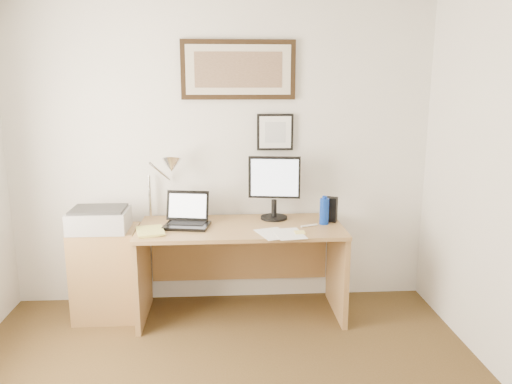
{
  "coord_description": "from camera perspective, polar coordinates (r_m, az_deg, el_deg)",
  "views": [
    {
      "loc": [
        0.03,
        -2.13,
        1.85
      ],
      "look_at": [
        0.26,
        1.43,
        1.07
      ],
      "focal_mm": 35.0,
      "sensor_mm": 36.0,
      "label": 1
    }
  ],
  "objects": [
    {
      "name": "picture_large",
      "position": [
        4.11,
        -2.03,
        13.79
      ],
      "size": [
        0.92,
        0.04,
        0.47
      ],
      "color": "black",
      "rests_on": "wall_back"
    },
    {
      "name": "paper_sheet_a",
      "position": [
        3.73,
        1.99,
        -4.77
      ],
      "size": [
        0.29,
        0.34,
        0.0
      ],
      "primitive_type": "cube",
      "rotation": [
        0.0,
        0.0,
        0.33
      ],
      "color": "white",
      "rests_on": "desk"
    },
    {
      "name": "water_bottle",
      "position": [
        3.98,
        7.81,
        -2.2
      ],
      "size": [
        0.07,
        0.07,
        0.21
      ],
      "primitive_type": "cylinder",
      "color": "#0C309C",
      "rests_on": "desk"
    },
    {
      "name": "desk_lamp",
      "position": [
        4.02,
        -9.87,
        2.73
      ],
      "size": [
        0.29,
        0.27,
        0.53
      ],
      "color": "silver",
      "rests_on": "desk"
    },
    {
      "name": "laptop",
      "position": [
        3.95,
        -7.87,
        -3.0
      ],
      "size": [
        0.38,
        0.35,
        0.26
      ],
      "color": "black",
      "rests_on": "desk"
    },
    {
      "name": "picture_small",
      "position": [
        4.15,
        2.2,
        6.85
      ],
      "size": [
        0.3,
        0.03,
        0.3
      ],
      "color": "black",
      "rests_on": "wall_back"
    },
    {
      "name": "lcd_monitor",
      "position": [
        4.05,
        2.11,
        0.86
      ],
      "size": [
        0.42,
        0.22,
        0.52
      ],
      "color": "black",
      "rests_on": "desk"
    },
    {
      "name": "paper_sheet_b",
      "position": [
        3.72,
        3.79,
        -4.79
      ],
      "size": [
        0.24,
        0.32,
        0.0
      ],
      "primitive_type": "cube",
      "rotation": [
        0.0,
        0.0,
        0.15
      ],
      "color": "white",
      "rests_on": "desk"
    },
    {
      "name": "marker_pen",
      "position": [
        3.92,
        6.07,
        -3.85
      ],
      "size": [
        0.14,
        0.06,
        0.02
      ],
      "primitive_type": "cylinder",
      "rotation": [
        0.0,
        1.57,
        0.35
      ],
      "color": "white",
      "rests_on": "desk"
    },
    {
      "name": "book",
      "position": [
        3.82,
        -13.45,
        -4.51
      ],
      "size": [
        0.26,
        0.31,
        0.02
      ],
      "primitive_type": "imported",
      "rotation": [
        0.0,
        0.0,
        0.24
      ],
      "color": "#CECC61",
      "rests_on": "desk"
    },
    {
      "name": "wall_back",
      "position": [
        4.18,
        -4.03,
        4.11
      ],
      "size": [
        3.5,
        0.02,
        2.5
      ],
      "primitive_type": "cube",
      "color": "white",
      "rests_on": "ground"
    },
    {
      "name": "speaker",
      "position": [
        4.07,
        8.61,
        -1.98
      ],
      "size": [
        0.11,
        0.11,
        0.2
      ],
      "primitive_type": "cube",
      "rotation": [
        0.0,
        0.0,
        -0.41
      ],
      "color": "black",
      "rests_on": "desk"
    },
    {
      "name": "printer",
      "position": [
        4.03,
        -17.48,
        -3.01
      ],
      "size": [
        0.44,
        0.34,
        0.18
      ],
      "color": "#A9A9AB",
      "rests_on": "side_cabinet"
    },
    {
      "name": "side_cabinet",
      "position": [
        4.2,
        -16.67,
        -8.85
      ],
      "size": [
        0.5,
        0.4,
        0.73
      ],
      "primitive_type": "cube",
      "color": "olive",
      "rests_on": "floor"
    },
    {
      "name": "sticky_pad",
      "position": [
        3.75,
        5.02,
        -4.61
      ],
      "size": [
        0.08,
        0.08,
        0.01
      ],
      "primitive_type": "cube",
      "rotation": [
        0.0,
        0.0,
        0.04
      ],
      "color": "#FFED78",
      "rests_on": "desk"
    },
    {
      "name": "desk",
      "position": [
        4.08,
        -1.77,
        -6.73
      ],
      "size": [
        1.6,
        0.7,
        0.75
      ],
      "color": "olive",
      "rests_on": "floor"
    },
    {
      "name": "bottle_cap",
      "position": [
        3.96,
        7.85,
        -0.6
      ],
      "size": [
        0.04,
        0.04,
        0.02
      ],
      "primitive_type": "cylinder",
      "color": "#0C309C",
      "rests_on": "water_bottle"
    }
  ]
}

